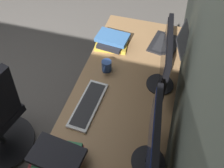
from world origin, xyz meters
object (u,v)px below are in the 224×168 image
Objects in this scene: book_stack_near at (112,41)px; book_stack_far at (57,156)px; laptop_leftmost at (172,42)px; monitor_secondary at (153,143)px; coffee_mug at (106,66)px; monitor_primary at (165,60)px; keyboard_main at (88,104)px.

book_stack_far is (1.07, -0.02, 0.00)m from book_stack_near.
book_stack_far is (1.19, -0.50, 0.00)m from laptop_leftmost.
monitor_secondary is at bearing 0.36° from laptop_leftmost.
laptop_leftmost reaches higher than book_stack_far.
monitor_primary is at bearing 85.58° from coffee_mug.
coffee_mug is (0.29, 0.04, -0.00)m from book_stack_near.
book_stack_far is 2.76× the size of coffee_mug.
book_stack_near is at bearing -125.27° from monitor_primary.
keyboard_main is 1.50× the size of book_stack_near.
monitor_primary is at bearing 54.73° from book_stack_near.
laptop_leftmost is at bearing 104.31° from book_stack_near.
book_stack_near is at bearing -75.69° from laptop_leftmost.
monitor_primary reaches higher than coffee_mug.
laptop_leftmost reaches higher than book_stack_near.
coffee_mug is at bearing -46.91° from laptop_leftmost.
book_stack_far is at bearing -32.55° from monitor_primary.
laptop_leftmost is 0.50m from book_stack_near.
monitor_secondary is 1.81× the size of book_stack_near.
keyboard_main is at bearing 1.60° from book_stack_near.
monitor_secondary reaches higher than coffee_mug.
book_stack_far is (0.42, -0.04, 0.04)m from keyboard_main.
coffee_mug is (-0.36, 0.02, 0.03)m from keyboard_main.
book_stack_far is (0.74, -0.47, -0.21)m from monitor_primary.
monitor_secondary is (0.61, 0.03, -0.02)m from monitor_primary.
book_stack_near reaches higher than coffee_mug.
book_stack_near is at bearing 179.08° from book_stack_far.
monitor_primary is 0.60m from keyboard_main.
keyboard_main is at bearing -120.97° from monitor_secondary.
book_stack_near is (-0.93, -0.49, -0.20)m from monitor_secondary.
monitor_secondary reaches higher than book_stack_near.
book_stack_far is (0.14, -0.50, -0.19)m from monitor_secondary.
monitor_primary is 0.61m from monitor_secondary.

